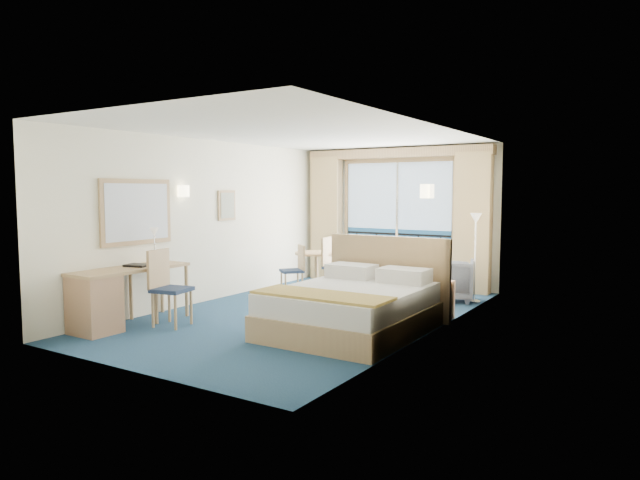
% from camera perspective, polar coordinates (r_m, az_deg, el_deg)
% --- Properties ---
extents(floor, '(6.50, 6.50, 0.00)m').
position_cam_1_polar(floor, '(8.68, -1.27, -7.39)').
color(floor, navy).
rests_on(floor, ground).
extents(room_walls, '(4.04, 6.54, 2.72)m').
position_cam_1_polar(room_walls, '(8.48, -1.29, 4.42)').
color(room_walls, white).
rests_on(room_walls, ground).
extents(balcony_door, '(2.36, 0.03, 2.52)m').
position_cam_1_polar(balcony_door, '(11.33, 7.70, 1.31)').
color(balcony_door, navy).
rests_on(balcony_door, room_walls).
extents(curtain_left, '(0.65, 0.22, 2.55)m').
position_cam_1_polar(curtain_left, '(11.92, 0.64, 2.17)').
color(curtain_left, tan).
rests_on(curtain_left, room_walls).
extents(curtain_right, '(0.65, 0.22, 2.55)m').
position_cam_1_polar(curtain_right, '(10.63, 15.04, 1.66)').
color(curtain_right, tan).
rests_on(curtain_right, room_walls).
extents(pelmet, '(3.80, 0.25, 0.18)m').
position_cam_1_polar(pelmet, '(11.22, 7.57, 8.62)').
color(pelmet, tan).
rests_on(pelmet, room_walls).
extents(mirror, '(0.05, 1.25, 0.95)m').
position_cam_1_polar(mirror, '(8.68, -17.85, 2.69)').
color(mirror, tan).
rests_on(mirror, room_walls).
extents(wall_print, '(0.04, 0.42, 0.52)m').
position_cam_1_polar(wall_print, '(10.04, -9.29, 3.43)').
color(wall_print, tan).
rests_on(wall_print, room_walls).
extents(sconce_left, '(0.18, 0.18, 0.18)m').
position_cam_1_polar(sconce_left, '(9.26, -13.49, 4.78)').
color(sconce_left, '#FAE9AF').
rests_on(sconce_left, room_walls).
extents(sconce_right, '(0.18, 0.18, 0.18)m').
position_cam_1_polar(sconce_right, '(7.44, 10.66, 4.81)').
color(sconce_right, '#FAE9AF').
rests_on(sconce_right, room_walls).
extents(bed, '(1.90, 2.26, 1.19)m').
position_cam_1_polar(bed, '(7.56, 3.38, -6.67)').
color(bed, tan).
rests_on(bed, ground).
extents(nightstand, '(0.43, 0.41, 0.56)m').
position_cam_1_polar(nightstand, '(8.45, 11.53, -5.91)').
color(nightstand, '#A67958').
rests_on(nightstand, ground).
extents(phone, '(0.19, 0.17, 0.07)m').
position_cam_1_polar(phone, '(8.40, 11.56, -3.80)').
color(phone, silver).
rests_on(phone, nightstand).
extents(armchair, '(0.95, 0.96, 0.71)m').
position_cam_1_polar(armchair, '(9.92, 12.89, -3.88)').
color(armchair, '#424651').
rests_on(armchair, ground).
extents(floor_lamp, '(0.21, 0.21, 1.49)m').
position_cam_1_polar(floor_lamp, '(9.75, 15.30, 0.49)').
color(floor_lamp, silver).
rests_on(floor_lamp, ground).
extents(desk, '(0.58, 1.70, 0.80)m').
position_cam_1_polar(desk, '(8.07, -20.89, -5.47)').
color(desk, tan).
rests_on(desk, ground).
extents(desk_chair, '(0.54, 0.53, 1.05)m').
position_cam_1_polar(desk_chair, '(8.13, -15.14, -4.16)').
color(desk_chair, '#202F4C').
rests_on(desk_chair, ground).
extents(folder, '(0.37, 0.31, 0.03)m').
position_cam_1_polar(folder, '(8.41, -17.79, -2.42)').
color(folder, black).
rests_on(folder, desk).
extents(desk_lamp, '(0.13, 0.13, 0.49)m').
position_cam_1_polar(desk_lamp, '(8.64, -16.24, 0.19)').
color(desk_lamp, silver).
rests_on(desk_lamp, desk).
extents(round_table, '(0.79, 0.79, 0.71)m').
position_cam_1_polar(round_table, '(10.67, -0.40, -2.14)').
color(round_table, tan).
rests_on(round_table, ground).
extents(table_chair_a, '(0.51, 0.50, 1.02)m').
position_cam_1_polar(table_chair_a, '(10.28, 1.29, -2.21)').
color(table_chair_a, '#202F4C').
rests_on(table_chair_a, ground).
extents(table_chair_b, '(0.54, 0.54, 0.89)m').
position_cam_1_polar(table_chair_b, '(10.22, -2.42, -2.67)').
color(table_chair_b, '#202F4C').
rests_on(table_chair_b, ground).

